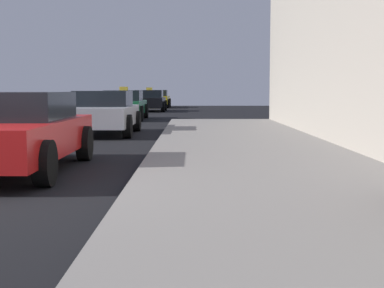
% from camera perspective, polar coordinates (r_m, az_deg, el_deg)
% --- Properties ---
extents(sidewalk, '(4.00, 32.00, 0.15)m').
position_cam_1_polar(sidewalk, '(7.01, 10.08, -4.84)').
color(sidewalk, gray).
rests_on(sidewalk, ground_plane).
extents(car_red, '(1.92, 4.54, 1.27)m').
position_cam_1_polar(car_red, '(9.67, -16.83, 1.23)').
color(car_red, red).
rests_on(car_red, ground_plane).
extents(car_silver, '(1.95, 4.14, 1.27)m').
position_cam_1_polar(car_silver, '(17.09, -8.55, 3.11)').
color(car_silver, '#B7B7BF').
rests_on(car_silver, ground_plane).
extents(car_green, '(1.94, 4.13, 1.43)m').
position_cam_1_polar(car_green, '(25.40, -6.55, 3.86)').
color(car_green, '#196638').
rests_on(car_green, ground_plane).
extents(car_black, '(2.01, 4.19, 1.43)m').
position_cam_1_polar(car_black, '(34.93, -4.02, 4.30)').
color(car_black, black).
rests_on(car_black, ground_plane).
extents(car_yellow, '(1.95, 4.48, 1.27)m').
position_cam_1_polar(car_yellow, '(42.28, -3.28, 4.49)').
color(car_yellow, yellow).
rests_on(car_yellow, ground_plane).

